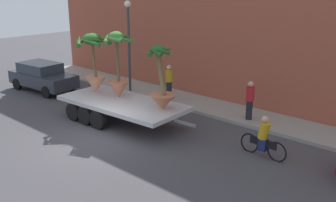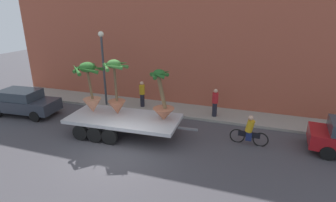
{
  "view_description": "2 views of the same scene",
  "coord_description": "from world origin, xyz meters",
  "px_view_note": "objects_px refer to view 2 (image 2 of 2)",
  "views": [
    {
      "loc": [
        11.3,
        -8.56,
        5.93
      ],
      "look_at": [
        1.65,
        2.26,
        1.41
      ],
      "focal_mm": 41.15,
      "sensor_mm": 36.0,
      "label": 1
    },
    {
      "loc": [
        5.53,
        -9.35,
        6.33
      ],
      "look_at": [
        1.4,
        2.77,
        1.84
      ],
      "focal_mm": 28.4,
      "sensor_mm": 36.0,
      "label": 2
    }
  ],
  "objects_px": {
    "cyclist": "(249,132)",
    "pedestrian_far_left": "(142,93)",
    "potted_palm_rear": "(116,91)",
    "potted_palm_middle": "(163,103)",
    "potted_palm_front": "(90,88)",
    "pedestrian_near_gate": "(215,102)",
    "trailing_car": "(23,102)",
    "street_lamp": "(103,59)",
    "flatbed_trailer": "(120,120)"
  },
  "relations": [
    {
      "from": "potted_palm_front",
      "to": "pedestrian_near_gate",
      "type": "relative_size",
      "value": 1.6
    },
    {
      "from": "cyclist",
      "to": "pedestrian_near_gate",
      "type": "height_order",
      "value": "pedestrian_near_gate"
    },
    {
      "from": "cyclist",
      "to": "pedestrian_near_gate",
      "type": "bearing_deg",
      "value": 128.47
    },
    {
      "from": "potted_palm_rear",
      "to": "trailing_car",
      "type": "xyz_separation_m",
      "value": [
        -6.72,
        0.19,
        -1.43
      ]
    },
    {
      "from": "flatbed_trailer",
      "to": "trailing_car",
      "type": "bearing_deg",
      "value": 176.08
    },
    {
      "from": "potted_palm_middle",
      "to": "flatbed_trailer",
      "type": "bearing_deg",
      "value": -171.33
    },
    {
      "from": "potted_palm_middle",
      "to": "cyclist",
      "type": "xyz_separation_m",
      "value": [
        4.24,
        0.64,
        -1.18
      ]
    },
    {
      "from": "flatbed_trailer",
      "to": "potted_palm_front",
      "type": "relative_size",
      "value": 2.5
    },
    {
      "from": "potted_palm_front",
      "to": "flatbed_trailer",
      "type": "bearing_deg",
      "value": -3.38
    },
    {
      "from": "cyclist",
      "to": "potted_palm_middle",
      "type": "bearing_deg",
      "value": -171.47
    },
    {
      "from": "cyclist",
      "to": "potted_palm_rear",
      "type": "bearing_deg",
      "value": -174.17
    },
    {
      "from": "flatbed_trailer",
      "to": "potted_palm_middle",
      "type": "bearing_deg",
      "value": 8.67
    },
    {
      "from": "flatbed_trailer",
      "to": "street_lamp",
      "type": "relative_size",
      "value": 1.42
    },
    {
      "from": "potted_palm_rear",
      "to": "street_lamp",
      "type": "bearing_deg",
      "value": 130.36
    },
    {
      "from": "potted_palm_rear",
      "to": "potted_palm_middle",
      "type": "height_order",
      "value": "potted_palm_rear"
    },
    {
      "from": "flatbed_trailer",
      "to": "potted_palm_rear",
      "type": "xyz_separation_m",
      "value": [
        -0.28,
        0.29,
        1.49
      ]
    },
    {
      "from": "street_lamp",
      "to": "potted_palm_front",
      "type": "bearing_deg",
      "value": -70.4
    },
    {
      "from": "cyclist",
      "to": "trailing_car",
      "type": "distance_m",
      "value": 13.51
    },
    {
      "from": "flatbed_trailer",
      "to": "pedestrian_far_left",
      "type": "bearing_deg",
      "value": 96.3
    },
    {
      "from": "potted_palm_front",
      "to": "pedestrian_far_left",
      "type": "distance_m",
      "value": 4.13
    },
    {
      "from": "flatbed_trailer",
      "to": "pedestrian_near_gate",
      "type": "height_order",
      "value": "pedestrian_near_gate"
    },
    {
      "from": "trailing_car",
      "to": "street_lamp",
      "type": "relative_size",
      "value": 0.89
    },
    {
      "from": "potted_palm_rear",
      "to": "pedestrian_far_left",
      "type": "xyz_separation_m",
      "value": [
        -0.15,
        3.52,
        -1.22
      ]
    },
    {
      "from": "potted_palm_middle",
      "to": "cyclist",
      "type": "height_order",
      "value": "potted_palm_middle"
    },
    {
      "from": "flatbed_trailer",
      "to": "trailing_car",
      "type": "distance_m",
      "value": 7.01
    },
    {
      "from": "flatbed_trailer",
      "to": "trailing_car",
      "type": "height_order",
      "value": "trailing_car"
    },
    {
      "from": "flatbed_trailer",
      "to": "pedestrian_far_left",
      "type": "relative_size",
      "value": 4.0
    },
    {
      "from": "cyclist",
      "to": "pedestrian_far_left",
      "type": "bearing_deg",
      "value": 157.78
    },
    {
      "from": "potted_palm_front",
      "to": "pedestrian_far_left",
      "type": "xyz_separation_m",
      "value": [
        1.3,
        3.71,
        -1.29
      ]
    },
    {
      "from": "potted_palm_front",
      "to": "cyclist",
      "type": "height_order",
      "value": "potted_palm_front"
    },
    {
      "from": "potted_palm_rear",
      "to": "potted_palm_front",
      "type": "xyz_separation_m",
      "value": [
        -1.44,
        -0.19,
        0.07
      ]
    },
    {
      "from": "flatbed_trailer",
      "to": "cyclist",
      "type": "xyz_separation_m",
      "value": [
        6.5,
        0.98,
        -0.1
      ]
    },
    {
      "from": "pedestrian_near_gate",
      "to": "street_lamp",
      "type": "height_order",
      "value": "street_lamp"
    },
    {
      "from": "potted_palm_middle",
      "to": "street_lamp",
      "type": "xyz_separation_m",
      "value": [
        -5.13,
        3.0,
        1.38
      ]
    },
    {
      "from": "potted_palm_middle",
      "to": "trailing_car",
      "type": "relative_size",
      "value": 0.6
    },
    {
      "from": "potted_palm_front",
      "to": "potted_palm_rear",
      "type": "bearing_deg",
      "value": 7.44
    },
    {
      "from": "potted_palm_middle",
      "to": "pedestrian_near_gate",
      "type": "distance_m",
      "value": 4.01
    },
    {
      "from": "potted_palm_rear",
      "to": "pedestrian_near_gate",
      "type": "height_order",
      "value": "potted_palm_rear"
    },
    {
      "from": "flatbed_trailer",
      "to": "pedestrian_near_gate",
      "type": "xyz_separation_m",
      "value": [
        4.37,
        3.66,
        0.27
      ]
    },
    {
      "from": "flatbed_trailer",
      "to": "pedestrian_far_left",
      "type": "distance_m",
      "value": 3.84
    },
    {
      "from": "potted_palm_middle",
      "to": "potted_palm_front",
      "type": "relative_size",
      "value": 0.95
    },
    {
      "from": "pedestrian_near_gate",
      "to": "trailing_car",
      "type": "bearing_deg",
      "value": -164.37
    },
    {
      "from": "pedestrian_far_left",
      "to": "potted_palm_middle",
      "type": "bearing_deg",
      "value": -52.22
    },
    {
      "from": "pedestrian_near_gate",
      "to": "pedestrian_far_left",
      "type": "relative_size",
      "value": 1.0
    },
    {
      "from": "cyclist",
      "to": "pedestrian_far_left",
      "type": "height_order",
      "value": "pedestrian_far_left"
    },
    {
      "from": "potted_palm_middle",
      "to": "potted_palm_front",
      "type": "bearing_deg",
      "value": -176.49
    },
    {
      "from": "trailing_car",
      "to": "potted_palm_rear",
      "type": "bearing_deg",
      "value": -1.62
    },
    {
      "from": "flatbed_trailer",
      "to": "potted_palm_middle",
      "type": "relative_size",
      "value": 2.65
    },
    {
      "from": "flatbed_trailer",
      "to": "potted_palm_middle",
      "type": "height_order",
      "value": "potted_palm_middle"
    },
    {
      "from": "trailing_car",
      "to": "street_lamp",
      "type": "height_order",
      "value": "street_lamp"
    }
  ]
}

